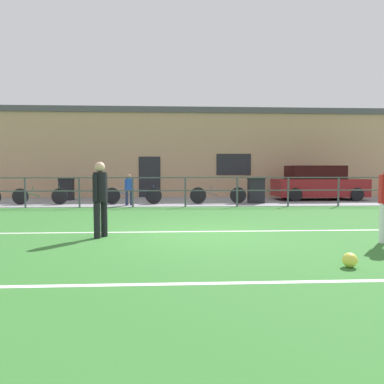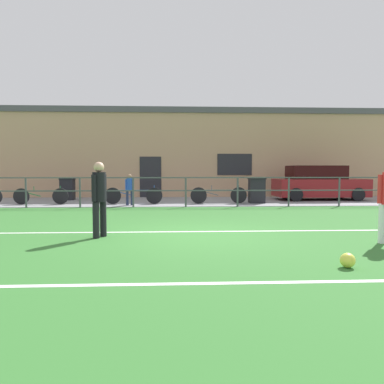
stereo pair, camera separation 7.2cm
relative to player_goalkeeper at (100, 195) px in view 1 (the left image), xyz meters
The scene contains 15 objects.
ground 2.24m from the player_goalkeeper, ahead, with size 60.00×44.00×0.04m, color #33702D.
field_line_touchline 2.30m from the player_goalkeeper, 17.13° to the left, with size 36.00×0.11×0.00m, color white.
field_line_hash 3.96m from the player_goalkeeper, 58.47° to the right, with size 36.00×0.11×0.00m, color white.
pavement_strip 9.05m from the player_goalkeeper, 77.05° to the left, with size 48.00×5.00×0.02m, color gray.
perimeter_fence 6.59m from the player_goalkeeper, 72.18° to the left, with size 36.07×0.07×1.15m.
clubhouse_facade 12.72m from the player_goalkeeper, 80.81° to the left, with size 28.00×2.56×4.65m.
player_goalkeeper is the anchor object (origin of this frame).
soccer_ball_match 4.94m from the player_goalkeeper, 32.67° to the right, with size 0.22×0.22×0.22m, color #E5E04C.
spectator_child 6.94m from the player_goalkeeper, 91.65° to the left, with size 0.34×0.22×1.23m.
parked_car_red 12.43m from the player_goalkeeper, 47.76° to the left, with size 4.15×1.88×1.60m.
bicycle_parked_0 8.24m from the player_goalkeeper, 65.39° to the left, with size 2.36×0.04×0.77m.
bicycle_parked_1 8.43m from the player_goalkeeper, 117.33° to the left, with size 2.22×0.04×0.75m.
bicycle_parked_2 7.50m from the player_goalkeeper, 90.84° to the left, with size 2.38×0.04×0.77m.
trash_bin_0 9.20m from the player_goalkeeper, 56.52° to the left, with size 0.68×0.58×1.09m.
trash_bin_1 10.21m from the player_goalkeeper, 109.44° to the left, with size 0.64×0.54×1.02m.
Camera 1 is at (-0.51, -8.13, 1.43)m, focal length 34.66 mm.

